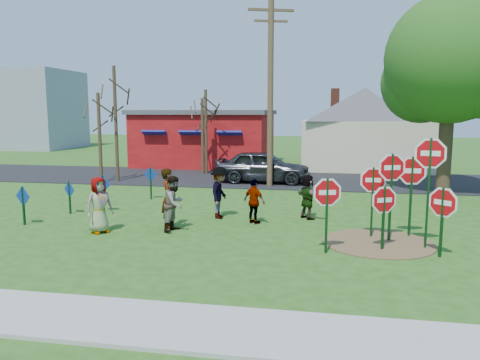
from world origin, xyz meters
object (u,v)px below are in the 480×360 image
(stop_sign_a, at_px, (327,199))
(person_a, at_px, (99,205))
(utility_pole, at_px, (270,89))
(stop_sign_d, at_px, (412,177))
(suv, at_px, (263,166))
(person_b, at_px, (169,198))
(leafy_tree, at_px, (454,66))
(stop_sign_b, at_px, (392,175))
(stop_sign_c, at_px, (430,167))

(stop_sign_a, bearing_deg, person_a, 158.15)
(utility_pole, bearing_deg, stop_sign_d, -59.01)
(stop_sign_d, height_order, suv, stop_sign_d)
(suv, height_order, utility_pole, utility_pole)
(person_a, xyz_separation_m, person_b, (1.93, 1.03, 0.09))
(person_b, height_order, utility_pole, utility_pole)
(suv, distance_m, leafy_tree, 10.27)
(stop_sign_a, bearing_deg, stop_sign_d, 26.55)
(stop_sign_b, height_order, person_a, stop_sign_b)
(person_a, bearing_deg, stop_sign_b, -49.58)
(stop_sign_c, xyz_separation_m, stop_sign_d, (-0.23, 1.24, -0.44))
(stop_sign_b, xyz_separation_m, person_a, (-8.84, -0.59, -1.08))
(person_a, height_order, suv, person_a)
(person_b, distance_m, suv, 10.38)
(stop_sign_b, distance_m, person_a, 8.92)
(suv, bearing_deg, person_b, 171.31)
(person_a, relative_size, person_b, 0.91)
(person_a, bearing_deg, leafy_tree, -16.31)
(person_b, relative_size, utility_pole, 0.21)
(stop_sign_a, distance_m, stop_sign_c, 3.00)
(stop_sign_c, height_order, utility_pole, utility_pole)
(stop_sign_a, bearing_deg, utility_pole, 89.93)
(stop_sign_b, bearing_deg, stop_sign_d, 28.01)
(person_b, relative_size, leafy_tree, 0.22)
(stop_sign_d, bearing_deg, stop_sign_a, -143.56)
(stop_sign_a, height_order, suv, stop_sign_a)
(utility_pole, bearing_deg, stop_sign_b, -64.01)
(stop_sign_c, relative_size, stop_sign_d, 1.24)
(stop_sign_a, distance_m, leafy_tree, 12.52)
(person_a, height_order, person_b, person_b)
(stop_sign_a, relative_size, stop_sign_d, 0.84)
(person_a, xyz_separation_m, utility_pole, (4.19, 10.13, 4.00))
(person_a, height_order, utility_pole, utility_pole)
(person_b, height_order, suv, person_b)
(stop_sign_a, height_order, leafy_tree, leafy_tree)
(utility_pole, bearing_deg, stop_sign_a, -75.67)
(stop_sign_a, height_order, stop_sign_b, stop_sign_b)
(person_a, bearing_deg, stop_sign_a, -60.86)
(stop_sign_a, xyz_separation_m, stop_sign_b, (1.83, 1.51, 0.48))
(stop_sign_b, relative_size, person_b, 1.40)
(person_b, xyz_separation_m, leafy_tree, (10.58, 8.43, 4.84))
(stop_sign_b, height_order, stop_sign_d, stop_sign_b)
(stop_sign_d, bearing_deg, stop_sign_b, -139.98)
(stop_sign_c, bearing_deg, person_b, -179.42)
(stop_sign_a, relative_size, leafy_tree, 0.24)
(person_b, bearing_deg, stop_sign_b, -107.00)
(stop_sign_b, xyz_separation_m, leafy_tree, (3.68, 8.87, 3.85))
(person_a, distance_m, leafy_tree, 16.45)
(utility_pole, bearing_deg, leafy_tree, -4.58)
(suv, bearing_deg, stop_sign_c, -150.64)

